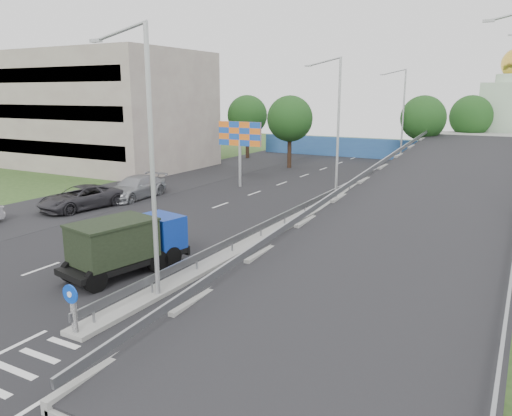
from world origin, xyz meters
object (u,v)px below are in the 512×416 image
Objects in this scene: lamp_post_far at (401,113)px; billboard at (240,138)px; parked_car_c at (81,198)px; sign_bollard at (73,309)px; lamp_post_near at (147,149)px; dump_truck at (127,243)px; church at (512,114)px; lamp_post_mid at (336,122)px; parked_car_d at (135,188)px.

lamp_post_far is 20.24m from billboard.
sign_bollard is at bearing -34.12° from parked_car_c.
lamp_post_near is 1.69× the size of dump_truck.
church is at bearing 87.86° from dump_truck.
lamp_post_mid is at bearing 44.94° from parked_car_c.
sign_bollard is at bearing -90.26° from lamp_post_mid.
billboard is (-9.11, -18.00, -1.62)m from lamp_post_far.
lamp_post_near is 1.83× the size of billboard.
sign_bollard is 0.17× the size of lamp_post_mid.
lamp_post_mid is 1.74× the size of parked_car_c.
lamp_post_far is at bearing 73.50° from parked_car_c.
billboard is at bearing 112.49° from lamp_post_near.
dump_truck reaches higher than sign_bollard.
sign_bollard is 58.84m from church.
parked_car_d is (-13.63, 14.04, -4.97)m from lamp_post_near.
billboard is 0.95× the size of parked_car_d.
sign_bollard is 19.52m from parked_car_c.
church is at bearing 80.19° from sign_bollard.
billboard is at bearing 75.84° from parked_car_c.
parked_car_c is at bearing 137.12° from sign_bollard.
church reaches higher than billboard.
lamp_post_far reaches higher than billboard.
lamp_post_far is 38.74m from dump_truck.
lamp_post_far is at bearing 89.86° from sign_bollard.
lamp_post_mid is (0.11, 23.83, 4.77)m from sign_bollard.
sign_bollard is 6.09m from dump_truck.
parked_car_d is at bearing -119.57° from billboard.
lamp_post_near is at bearing -67.51° from billboard.
church is 2.39× the size of parked_car_d.
lamp_post_far is (0.11, 43.83, 4.77)m from sign_bollard.
dump_truck is (-12.71, -52.38, -3.92)m from church.
lamp_post_near is 1.00× the size of lamp_post_mid.
church reaches higher than lamp_post_far.
dump_truck is (6.29, -20.38, -2.80)m from billboard.
lamp_post_near is 20.00m from lamp_post_mid.
parked_car_c is at bearing -115.26° from lamp_post_far.
sign_bollard is at bearing -56.32° from parked_car_d.
parked_car_d is at bearing -117.69° from lamp_post_far.
lamp_post_far is 34.14m from parked_car_c.
dump_truck is at bearing -98.72° from lamp_post_mid.
billboard reaches higher than parked_car_c.
billboard is 0.92× the size of dump_truck.
sign_bollard is at bearing -52.02° from dump_truck.
billboard is at bearing 109.21° from sign_bollard.
lamp_post_mid is 19.12m from dump_truck.
lamp_post_near is 40.00m from lamp_post_far.
lamp_post_near and lamp_post_mid have the same top height.
parked_car_d is (-10.81, 12.42, -0.55)m from dump_truck.
church is at bearing 59.30° from billboard.
sign_bollard is at bearing -91.64° from lamp_post_near.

